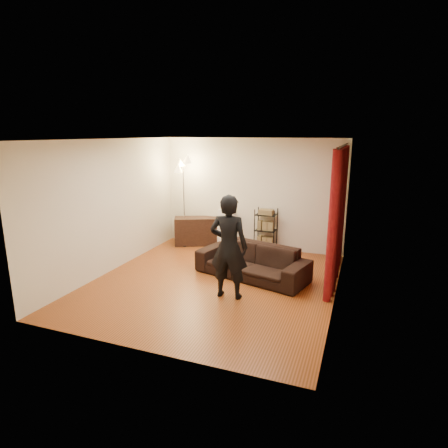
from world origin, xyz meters
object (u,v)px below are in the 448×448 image
at_px(storage_boxes, 227,228).
at_px(floor_lamp, 184,203).
at_px(person, 229,247).
at_px(media_cabinet, 199,231).
at_px(wire_shelf, 266,230).
at_px(sofa, 252,261).

height_order(storage_boxes, floor_lamp, floor_lamp).
bearing_deg(person, media_cabinet, -59.49).
distance_m(storage_boxes, wire_shelf, 1.02).
xyz_separation_m(storage_boxes, floor_lamp, (-1.03, -0.30, 0.62)).
bearing_deg(storage_boxes, sofa, -56.21).
xyz_separation_m(storage_boxes, wire_shelf, (1.02, -0.03, 0.04)).
bearing_deg(media_cabinet, storage_boxes, -18.08).
bearing_deg(wire_shelf, sofa, -69.46).
bearing_deg(floor_lamp, storage_boxes, 16.00).
xyz_separation_m(media_cabinet, storage_boxes, (0.74, 0.08, 0.13)).
relative_size(sofa, wire_shelf, 2.13).
distance_m(sofa, media_cabinet, 2.56).
height_order(person, media_cabinet, person).
bearing_deg(person, wire_shelf, -91.95).
bearing_deg(media_cabinet, wire_shelf, -23.04).
xyz_separation_m(sofa, person, (-0.12, -1.04, 0.59)).
bearing_deg(storage_boxes, media_cabinet, -173.41).
relative_size(wire_shelf, floor_lamp, 0.48).
relative_size(sofa, person, 1.23).
relative_size(person, wire_shelf, 1.73).
xyz_separation_m(person, media_cabinet, (-1.81, 2.73, -0.56)).
bearing_deg(media_cabinet, person, -81.15).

